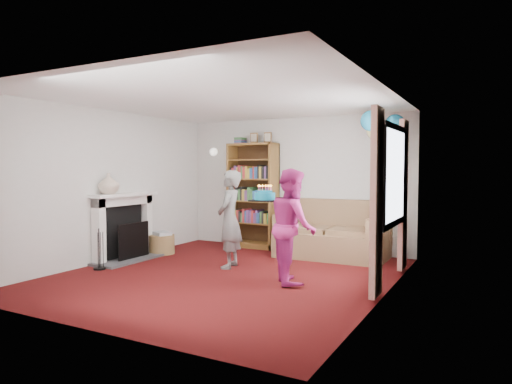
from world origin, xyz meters
The scene contains 16 objects.
ground centered at (0.00, 0.00, 0.00)m, with size 5.00×5.00×0.00m, color #360808.
wall_back centered at (0.00, 2.51, 1.25)m, with size 4.50×0.02×2.50m, color silver.
wall_left centered at (-2.26, 0.00, 1.25)m, with size 0.02×5.00×2.50m, color silver.
wall_right centered at (2.26, 0.00, 1.25)m, with size 0.02×5.00×2.50m, color silver.
ceiling centered at (0.00, 0.00, 2.50)m, with size 4.50×5.00×0.01m, color white.
fireplace centered at (-2.09, 0.19, 0.51)m, with size 0.55×1.80×1.12m.
window_bay centered at (2.21, 0.60, 1.20)m, with size 0.14×2.02×2.20m.
wall_sconce centered at (-1.75, 2.36, 1.88)m, with size 0.16×0.23×0.16m.
bookcase centered at (-0.79, 2.30, 0.99)m, with size 0.96×0.42×2.23m.
sofa centered at (0.92, 2.08, 0.36)m, with size 1.86×0.98×0.98m.
wicker_basket centered at (-1.90, 0.88, 0.18)m, with size 0.46×0.46×0.40m.
person_striped centered at (-0.22, 0.48, 0.76)m, with size 0.55×0.36×1.51m, color black.
person_magenta centered at (1.01, 0.10, 0.77)m, with size 0.75×0.58×1.54m, color #A8216C.
birthday_cake centered at (0.57, 0.13, 1.15)m, with size 0.35×0.35×0.22m.
balloons centered at (1.78, 1.79, 2.22)m, with size 0.65×0.70×1.75m.
mantel_vase centered at (-2.12, -0.15, 1.30)m, with size 0.33×0.33×0.34m, color beige.
Camera 1 is at (3.44, -5.52, 1.54)m, focal length 32.00 mm.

